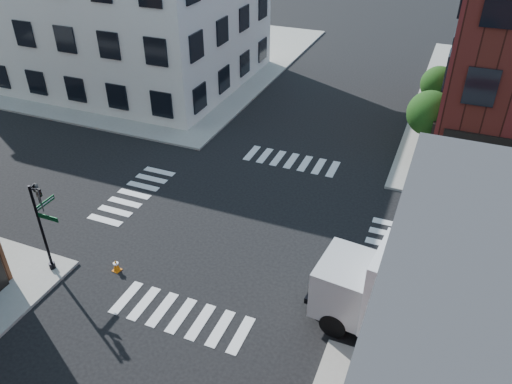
{
  "coord_description": "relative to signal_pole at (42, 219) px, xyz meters",
  "views": [
    {
      "loc": [
        8.36,
        -19.18,
        15.54
      ],
      "look_at": [
        0.76,
        -0.71,
        2.5
      ],
      "focal_mm": 35.0,
      "sensor_mm": 36.0,
      "label": 1
    }
  ],
  "objects": [
    {
      "name": "building_nw",
      "position": [
        -12.28,
        22.68,
        2.64
      ],
      "size": [
        22.0,
        16.0,
        11.0
      ],
      "primitive_type": "cube",
      "color": "silver",
      "rests_on": "ground"
    },
    {
      "name": "signal_pole",
      "position": [
        0.0,
        0.0,
        0.0
      ],
      "size": [
        1.29,
        1.24,
        4.6
      ],
      "color": "black",
      "rests_on": "ground"
    },
    {
      "name": "ground",
      "position": [
        6.72,
        6.68,
        -2.86
      ],
      "size": [
        120.0,
        120.0,
        0.0
      ],
      "primitive_type": "plane",
      "color": "black",
      "rests_on": "ground"
    },
    {
      "name": "box_truck",
      "position": [
        16.23,
        1.94,
        -0.79
      ],
      "size": [
        8.96,
        3.51,
        3.97
      ],
      "rotation": [
        0.0,
        0.0,
        -0.1
      ],
      "color": "white",
      "rests_on": "ground"
    },
    {
      "name": "tree_near",
      "position": [
        14.28,
        16.65,
        0.3
      ],
      "size": [
        2.69,
        2.69,
        4.49
      ],
      "color": "black",
      "rests_on": "ground"
    },
    {
      "name": "traffic_cone",
      "position": [
        2.63,
        0.98,
        -2.55
      ],
      "size": [
        0.4,
        0.4,
        0.64
      ],
      "rotation": [
        0.0,
        0.0,
        -0.15
      ],
      "color": "orange",
      "rests_on": "ground"
    },
    {
      "name": "sidewalk_nw",
      "position": [
        -14.28,
        27.68,
        -2.78
      ],
      "size": [
        30.0,
        30.0,
        0.15
      ],
      "primitive_type": "cube",
      "color": "gray",
      "rests_on": "ground"
    },
    {
      "name": "tree_far",
      "position": [
        14.28,
        22.65,
        0.02
      ],
      "size": [
        2.43,
        2.43,
        4.07
      ],
      "color": "black",
      "rests_on": "ground"
    }
  ]
}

